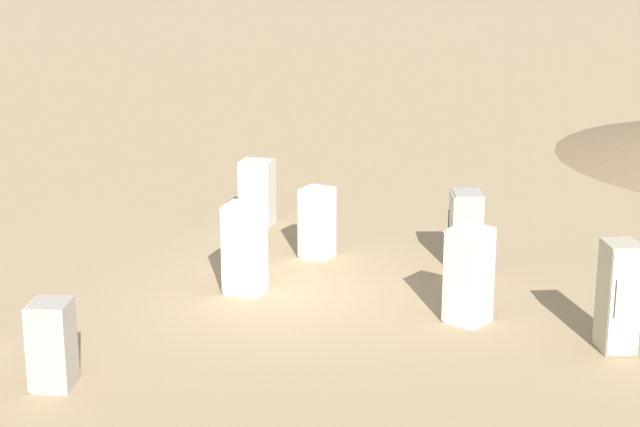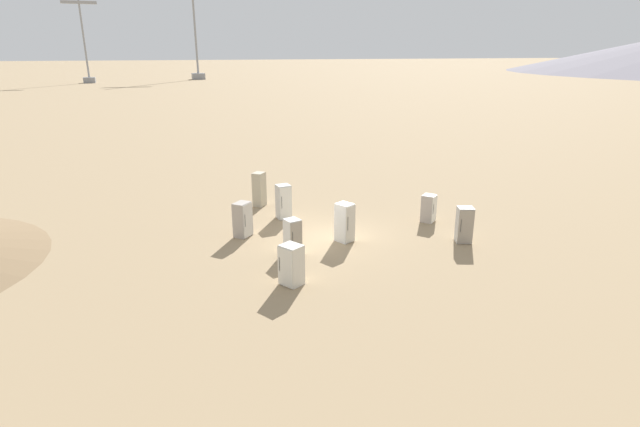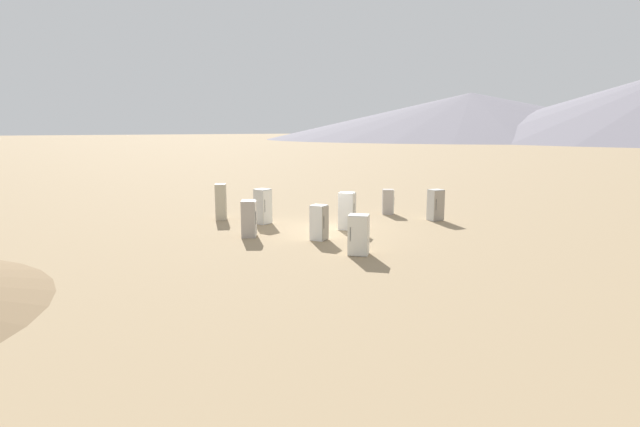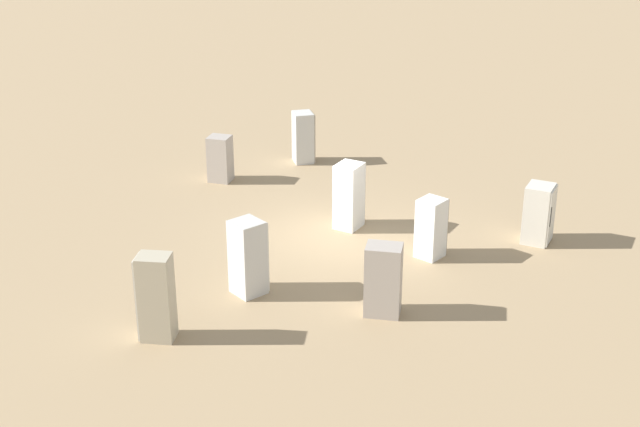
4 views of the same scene
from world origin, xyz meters
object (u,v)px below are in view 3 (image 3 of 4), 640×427
Objects in this scene: discarded_fridge_6 at (319,223)px; discarded_fridge_2 at (249,219)px; discarded_fridge_1 at (263,206)px; discarded_fridge_4 at (359,235)px; discarded_fridge_3 at (388,202)px; discarded_fridge_0 at (221,202)px; discarded_fridge_7 at (436,205)px; discarded_fridge_5 at (347,211)px.

discarded_fridge_2 is at bearing -75.15° from discarded_fridge_6.
discarded_fridge_4 is (1.92, 7.60, -0.11)m from discarded_fridge_1.
discarded_fridge_4 reaches higher than discarded_fridge_3.
discarded_fridge_3 is (-6.79, 3.09, -0.19)m from discarded_fridge_1.
discarded_fridge_0 is at bearing -106.95° from discarded_fridge_6.
discarded_fridge_2 is (1.91, 4.54, -0.13)m from discarded_fridge_0.
discarded_fridge_1 is 1.15× the size of discarded_fridge_4.
discarded_fridge_4 is at bearing 70.96° from discarded_fridge_1.
discarded_fridge_2 reaches higher than discarded_fridge_3.
discarded_fridge_7 reaches higher than discarded_fridge_4.
discarded_fridge_0 reaches higher than discarded_fridge_4.
discarded_fridge_2 is at bearing -45.76° from discarded_fridge_3.
discarded_fridge_0 is 1.07× the size of discarded_fridge_1.
discarded_fridge_4 is at bearing -55.06° from discarded_fridge_0.
discarded_fridge_2 is at bearing -2.89° from discarded_fridge_7.
discarded_fridge_2 is 1.00× the size of discarded_fridge_7.
discarded_fridge_4 reaches higher than discarded_fridge_6.
discarded_fridge_1 is at bearing 172.96° from discarded_fridge_2.
discarded_fridge_6 is 0.94× the size of discarded_fridge_7.
discarded_fridge_2 is 1.06× the size of discarded_fridge_4.
discarded_fridge_3 is 0.92× the size of discarded_fridge_6.
discarded_fridge_1 is 4.83m from discarded_fridge_6.
discarded_fridge_3 is (-7.44, 5.72, -0.25)m from discarded_fridge_0.
discarded_fridge_0 is 7.37m from discarded_fridge_6.
discarded_fridge_2 is at bearing -53.16° from discarded_fridge_5.
discarded_fridge_2 reaches higher than discarded_fridge_6.
discarded_fridge_3 is 0.91× the size of discarded_fridge_4.
discarded_fridge_0 is at bearing -36.04° from discarded_fridge_4.
discarded_fridge_5 is (-2.33, 6.79, -0.06)m from discarded_fridge_0.
discarded_fridge_0 reaches higher than discarded_fridge_3.
discarded_fridge_6 is (0.33, 7.36, -0.19)m from discarded_fridge_0.
discarded_fridge_6 is at bearing 73.49° from discarded_fridge_1.
discarded_fridge_0 is 11.48m from discarded_fridge_7.
discarded_fridge_2 is at bearing -22.59° from discarded_fridge_4.
discarded_fridge_1 is at bearing -116.08° from discarded_fridge_6.
discarded_fridge_5 is (-1.68, 4.16, 0.01)m from discarded_fridge_1.
discarded_fridge_7 is (-6.76, 6.14, -0.07)m from discarded_fridge_1.
discarded_fridge_5 is 2.72m from discarded_fridge_6.
discarded_fridge_4 is at bearing 52.60° from discarded_fridge_2.
discarded_fridge_0 is 1.35× the size of discarded_fridge_3.
discarded_fridge_4 is (-0.63, 5.69, -0.04)m from discarded_fridge_2.
discarded_fridge_4 is 0.87× the size of discarded_fridge_5.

